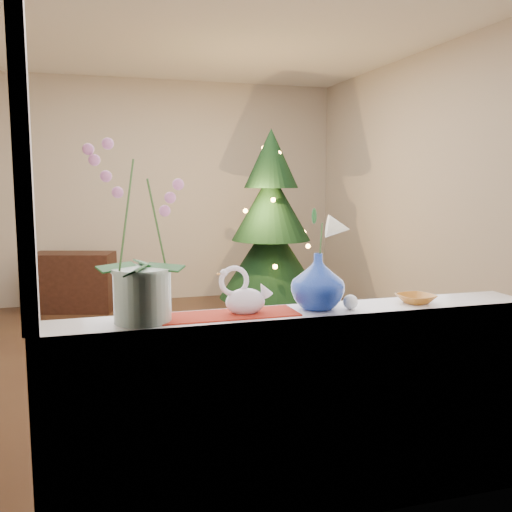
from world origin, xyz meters
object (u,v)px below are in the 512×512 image
Objects in this scene: orchid_pot at (141,232)px; swan at (245,291)px; paperweight at (350,302)px; side_table at (74,282)px; blue_vase at (318,277)px; xmas_tree at (271,225)px; amber_dish at (416,299)px.

swan is at bearing 0.87° from orchid_pot.
paperweight is at bearing 4.31° from swan.
paperweight reaches higher than side_table.
swan is at bearing -178.20° from blue_vase.
paperweight is 4.74m from side_table.
side_table is (-0.78, 4.49, -0.68)m from swan.
orchid_pot is 0.35× the size of xmas_tree.
blue_vase is 0.18m from paperweight.
orchid_pot is at bearing -68.93° from side_table.
paperweight is 0.46× the size of amber_dish.
xmas_tree is at bearing 64.20° from orchid_pot.
swan is at bearing 174.54° from paperweight.
swan is 0.81m from amber_dish.
paperweight is at bearing -58.10° from side_table.
swan is at bearing -109.94° from xmas_tree.
amber_dish is 0.07× the size of xmas_tree.
blue_vase is 0.49m from amber_dish.
orchid_pot reaches higher than side_table.
blue_vase reaches higher than paperweight.
xmas_tree reaches higher than paperweight.
side_table is at bearing 154.19° from xmas_tree.
blue_vase is 4.32× the size of paperweight.
orchid_pot is 11.01× the size of paperweight.
amber_dish is 0.16× the size of side_table.
swan is 3.72m from xmas_tree.
amber_dish is 4.81m from side_table.
orchid_pot is at bearing 179.65° from amber_dish.
xmas_tree is (1.27, 3.50, -0.01)m from swan.
amber_dish is at bearing -0.35° from orchid_pot.
side_table is at bearing 109.57° from swan.
swan is 0.82× the size of blue_vase.
blue_vase is (0.33, 0.01, 0.04)m from swan.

